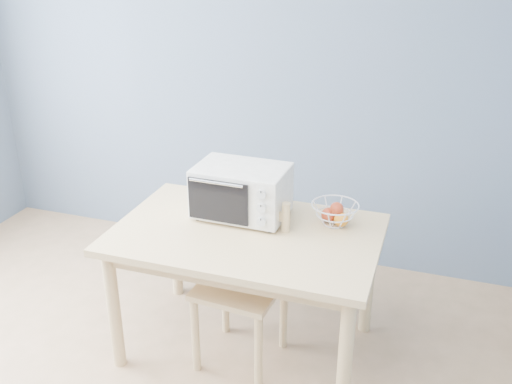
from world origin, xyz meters
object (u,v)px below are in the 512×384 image
(dining_table, at_px, (246,248))
(fruit_basket, at_px, (335,213))
(dining_chair, at_px, (244,285))
(toaster_oven, at_px, (238,190))

(dining_table, xyz_separation_m, fruit_basket, (0.43, 0.23, 0.17))
(fruit_basket, xyz_separation_m, dining_chair, (-0.42, -0.29, -0.36))
(toaster_oven, distance_m, dining_chair, 0.52)
(toaster_oven, height_order, dining_chair, toaster_oven)
(fruit_basket, relative_size, dining_chair, 0.31)
(toaster_oven, bearing_deg, dining_table, -55.90)
(toaster_oven, xyz_separation_m, fruit_basket, (0.53, 0.07, -0.09))
(dining_table, xyz_separation_m, dining_chair, (0.00, -0.06, -0.20))
(dining_table, bearing_deg, toaster_oven, 122.84)
(dining_table, height_order, dining_chair, dining_chair)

